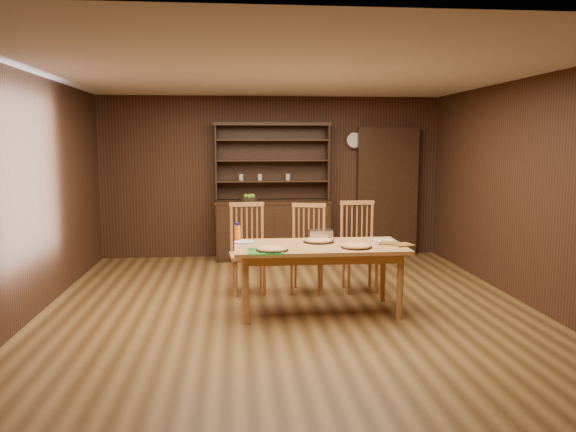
{
  "coord_description": "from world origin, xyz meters",
  "views": [
    {
      "loc": [
        -0.59,
        -6.15,
        1.86
      ],
      "look_at": [
        0.03,
        0.4,
        1.0
      ],
      "focal_mm": 35.0,
      "sensor_mm": 36.0,
      "label": 1
    }
  ],
  "objects": [
    {
      "name": "dining_table",
      "position": [
        0.31,
        -0.17,
        0.67
      ],
      "size": [
        1.85,
        0.92,
        0.75
      ],
      "color": "#C17F43",
      "rests_on": "floor"
    },
    {
      "name": "floor",
      "position": [
        0.0,
        0.0,
        0.0
      ],
      "size": [
        6.0,
        6.0,
        0.0
      ],
      "primitive_type": "plane",
      "color": "brown",
      "rests_on": "ground"
    },
    {
      "name": "chair_center",
      "position": [
        0.31,
        0.74,
        0.58
      ],
      "size": [
        0.55,
        0.53,
        1.1
      ],
      "rotation": [
        0.0,
        0.0,
        -0.26
      ],
      "color": "#BC7C40",
      "rests_on": "floor"
    },
    {
      "name": "room_shell",
      "position": [
        0.0,
        0.0,
        1.58
      ],
      "size": [
        6.0,
        6.0,
        6.0
      ],
      "color": "beige",
      "rests_on": "floor"
    },
    {
      "name": "china_hutch",
      "position": [
        -0.0,
        2.75,
        0.6
      ],
      "size": [
        1.84,
        0.52,
        2.17
      ],
      "color": "#311C10",
      "rests_on": "floor"
    },
    {
      "name": "plate_right",
      "position": [
        1.06,
        -0.03,
        0.76
      ],
      "size": [
        0.24,
        0.24,
        0.02
      ],
      "color": "silver",
      "rests_on": "dining_table"
    },
    {
      "name": "plate_left",
      "position": [
        -0.49,
        0.03,
        0.76
      ],
      "size": [
        0.24,
        0.24,
        0.02
      ],
      "color": "silver",
      "rests_on": "dining_table"
    },
    {
      "name": "pizza_center",
      "position": [
        0.33,
        -0.0,
        0.77
      ],
      "size": [
        0.35,
        0.35,
        0.04
      ],
      "color": "black",
      "rests_on": "dining_table"
    },
    {
      "name": "juice_bottle",
      "position": [
        -0.57,
        0.18,
        0.84
      ],
      "size": [
        0.07,
        0.07,
        0.21
      ],
      "color": "orange",
      "rests_on": "dining_table"
    },
    {
      "name": "pizza_left",
      "position": [
        -0.22,
        -0.46,
        0.77
      ],
      "size": [
        0.34,
        0.34,
        0.04
      ],
      "color": "black",
      "rests_on": "dining_table"
    },
    {
      "name": "doorway",
      "position": [
        1.9,
        2.9,
        1.05
      ],
      "size": [
        1.0,
        0.18,
        2.1
      ],
      "primitive_type": "cube",
      "color": "#311C10",
      "rests_on": "floor"
    },
    {
      "name": "cooling_rack",
      "position": [
        -0.3,
        -0.51,
        0.76
      ],
      "size": [
        0.45,
        0.45,
        0.02
      ],
      "primitive_type": null,
      "rotation": [
        0.0,
        0.0,
        0.37
      ],
      "color": "green",
      "rests_on": "dining_table"
    },
    {
      "name": "pizza_right",
      "position": [
        0.69,
        -0.37,
        0.77
      ],
      "size": [
        0.33,
        0.33,
        0.04
      ],
      "color": "black",
      "rests_on": "dining_table"
    },
    {
      "name": "pot_holder_a",
      "position": [
        1.22,
        -0.29,
        0.76
      ],
      "size": [
        0.25,
        0.25,
        0.02
      ],
      "primitive_type": "cube",
      "rotation": [
        0.0,
        0.0,
        0.25
      ],
      "color": "#A51412",
      "rests_on": "dining_table"
    },
    {
      "name": "pot_holder_b",
      "position": [
        1.1,
        -0.18,
        0.76
      ],
      "size": [
        0.27,
        0.27,
        0.02
      ],
      "primitive_type": "cube",
      "rotation": [
        0.0,
        0.0,
        -0.42
      ],
      "color": "#A51412",
      "rests_on": "dining_table"
    },
    {
      "name": "wall_clock",
      "position": [
        1.35,
        2.96,
        1.9
      ],
      "size": [
        0.3,
        0.05,
        0.3
      ],
      "color": "#311C10",
      "rests_on": "room_shell"
    },
    {
      "name": "chair_right",
      "position": [
        0.96,
        0.74,
        0.6
      ],
      "size": [
        0.47,
        0.45,
        1.12
      ],
      "rotation": [
        0.0,
        0.0,
        0.01
      ],
      "color": "#BC7C40",
      "rests_on": "floor"
    },
    {
      "name": "chair_left",
      "position": [
        -0.44,
        0.77,
        0.59
      ],
      "size": [
        0.49,
        0.47,
        1.11
      ],
      "rotation": [
        0.0,
        0.0,
        0.08
      ],
      "color": "#BC7C40",
      "rests_on": "floor"
    },
    {
      "name": "fruit_bowl",
      "position": [
        -0.38,
        2.69,
        0.98
      ],
      "size": [
        0.31,
        0.31,
        0.12
      ],
      "color": "black",
      "rests_on": "china_hutch"
    },
    {
      "name": "foil_dish",
      "position": [
        0.39,
        0.21,
        0.8
      ],
      "size": [
        0.27,
        0.19,
        0.11
      ],
      "primitive_type": "cube",
      "rotation": [
        0.0,
        0.0,
        -0.01
      ],
      "color": "silver",
      "rests_on": "dining_table"
    }
  ]
}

